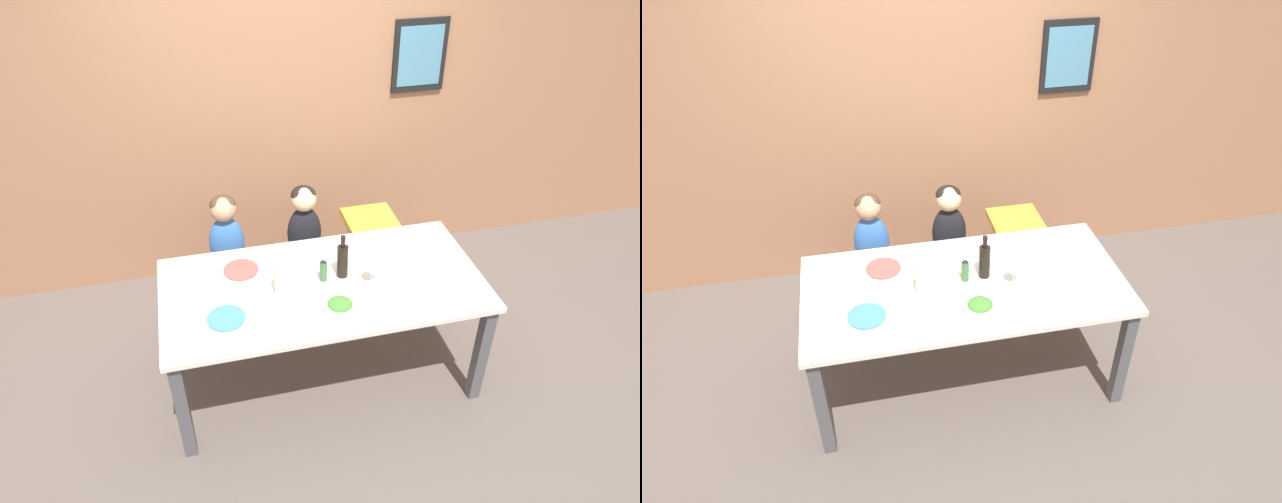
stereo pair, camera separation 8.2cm
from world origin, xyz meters
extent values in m
plane|color=#564C47|center=(0.00, 0.00, 0.00)|extent=(14.00, 14.00, 0.00)
cube|color=#9E6B4C|center=(0.00, 1.37, 1.35)|extent=(10.00, 0.06, 2.70)
cube|color=black|center=(1.05, 1.33, 1.63)|extent=(0.40, 0.02, 0.52)
cube|color=teal|center=(1.05, 1.32, 1.63)|extent=(0.33, 0.00, 0.43)
cube|color=silver|center=(0.00, 0.00, 0.76)|extent=(1.89, 0.93, 0.03)
cube|color=#4C4C51|center=(-0.89, -0.40, 0.37)|extent=(0.07, 0.07, 0.74)
cube|color=#4C4C51|center=(0.89, -0.40, 0.37)|extent=(0.07, 0.07, 0.74)
cube|color=#4C4C51|center=(-0.89, 0.40, 0.37)|extent=(0.07, 0.07, 0.74)
cube|color=#4C4C51|center=(0.89, 0.40, 0.37)|extent=(0.07, 0.07, 0.74)
cylinder|color=silver|center=(-0.64, 0.58, 0.20)|extent=(0.04, 0.04, 0.40)
cylinder|color=silver|center=(-0.35, 0.58, 0.20)|extent=(0.04, 0.04, 0.40)
cylinder|color=silver|center=(-0.64, 0.87, 0.20)|extent=(0.04, 0.04, 0.40)
cylinder|color=silver|center=(-0.35, 0.87, 0.20)|extent=(0.04, 0.04, 0.40)
cube|color=silver|center=(-0.50, 0.72, 0.42)|extent=(0.42, 0.39, 0.05)
cylinder|color=silver|center=(-0.10, 0.58, 0.20)|extent=(0.04, 0.04, 0.40)
cylinder|color=silver|center=(0.19, 0.58, 0.20)|extent=(0.04, 0.04, 0.40)
cylinder|color=silver|center=(-0.10, 0.87, 0.20)|extent=(0.04, 0.04, 0.40)
cylinder|color=silver|center=(0.19, 0.87, 0.20)|extent=(0.04, 0.04, 0.40)
cube|color=silver|center=(0.05, 0.72, 0.42)|extent=(0.42, 0.39, 0.05)
cylinder|color=silver|center=(0.40, 0.60, 0.33)|extent=(0.04, 0.04, 0.66)
cylinder|color=silver|center=(0.65, 0.60, 0.33)|extent=(0.04, 0.04, 0.66)
cylinder|color=silver|center=(0.40, 0.85, 0.33)|extent=(0.04, 0.04, 0.66)
cylinder|color=silver|center=(0.65, 0.85, 0.33)|extent=(0.04, 0.04, 0.66)
cube|color=gold|center=(0.53, 0.72, 0.69)|extent=(0.36, 0.33, 0.05)
ellipsoid|color=#3366B2|center=(-0.50, 0.72, 0.65)|extent=(0.24, 0.16, 0.42)
sphere|color=tan|center=(-0.50, 0.72, 0.93)|extent=(0.17, 0.17, 0.17)
ellipsoid|color=#473323|center=(-0.50, 0.73, 0.95)|extent=(0.17, 0.17, 0.12)
ellipsoid|color=black|center=(0.05, 0.72, 0.65)|extent=(0.24, 0.16, 0.42)
sphere|color=#D6AD89|center=(0.05, 0.72, 0.93)|extent=(0.17, 0.17, 0.17)
ellipsoid|color=black|center=(0.05, 0.73, 0.95)|extent=(0.17, 0.17, 0.12)
cylinder|color=black|center=(0.13, 0.04, 0.88)|extent=(0.07, 0.07, 0.21)
cylinder|color=black|center=(0.13, 0.04, 1.02)|extent=(0.03, 0.03, 0.07)
cylinder|color=black|center=(0.13, 0.04, 1.05)|extent=(0.03, 0.03, 0.02)
cylinder|color=white|center=(-0.24, -0.06, 0.89)|extent=(0.11, 0.11, 0.24)
cylinder|color=white|center=(0.28, -0.06, 0.78)|extent=(0.06, 0.06, 0.00)
cylinder|color=white|center=(0.28, -0.06, 0.81)|extent=(0.01, 0.01, 0.07)
ellipsoid|color=white|center=(0.28, -0.06, 0.89)|extent=(0.08, 0.08, 0.10)
cylinder|color=white|center=(0.03, -0.29, 0.81)|extent=(0.16, 0.16, 0.07)
ellipsoid|color=#3D752D|center=(0.03, -0.29, 0.84)|extent=(0.14, 0.14, 0.05)
cylinder|color=teal|center=(-0.59, -0.18, 0.78)|extent=(0.21, 0.21, 0.01)
cylinder|color=#D14C47|center=(-0.45, 0.23, 0.78)|extent=(0.21, 0.21, 0.01)
cylinder|color=#336633|center=(0.01, 0.03, 0.84)|extent=(0.05, 0.05, 0.13)
cone|color=black|center=(0.01, 0.03, 0.91)|extent=(0.04, 0.04, 0.02)
camera|label=1|loc=(-0.64, -2.54, 2.89)|focal=32.00mm
camera|label=2|loc=(-0.56, -2.56, 2.89)|focal=32.00mm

